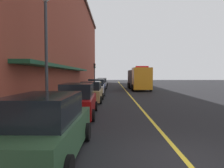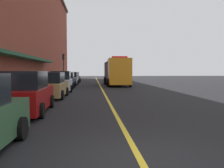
% 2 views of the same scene
% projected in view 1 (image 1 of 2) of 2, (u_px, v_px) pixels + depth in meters
% --- Properties ---
extents(ground_plane, '(112.00, 112.00, 0.00)m').
position_uv_depth(ground_plane, '(124.00, 90.00, 30.25)').
color(ground_plane, black).
extents(sidewalk_left, '(2.40, 70.00, 0.15)m').
position_uv_depth(sidewalk_left, '(85.00, 90.00, 30.22)').
color(sidewalk_left, '#ADA8A0').
rests_on(sidewalk_left, ground).
extents(lane_center_stripe, '(0.16, 70.00, 0.01)m').
position_uv_depth(lane_center_stripe, '(124.00, 90.00, 30.25)').
color(lane_center_stripe, gold).
rests_on(lane_center_stripe, ground).
extents(brick_building_left, '(12.94, 64.00, 17.15)m').
position_uv_depth(brick_building_left, '(35.00, 33.00, 28.77)').
color(brick_building_left, brown).
rests_on(brick_building_left, ground).
extents(parked_car_0, '(2.17, 4.57, 1.85)m').
position_uv_depth(parked_car_0, '(46.00, 128.00, 5.59)').
color(parked_car_0, '#2D5133').
rests_on(parked_car_0, ground).
extents(parked_car_1, '(2.16, 4.64, 1.90)m').
position_uv_depth(parked_car_1, '(77.00, 101.00, 11.24)').
color(parked_car_1, maroon).
rests_on(parked_car_1, ground).
extents(parked_car_2, '(2.02, 4.30, 1.81)m').
position_uv_depth(parked_car_2, '(91.00, 92.00, 17.18)').
color(parked_car_2, '#A5844C').
rests_on(parked_car_2, ground).
extents(parked_car_3, '(2.24, 4.87, 1.89)m').
position_uv_depth(parked_car_3, '(95.00, 88.00, 22.85)').
color(parked_car_3, silver).
rests_on(parked_car_3, ground).
extents(parked_car_4, '(1.98, 4.20, 1.72)m').
position_uv_depth(parked_car_4, '(98.00, 86.00, 28.25)').
color(parked_car_4, navy).
rests_on(parked_car_4, ground).
extents(parked_car_5, '(2.11, 4.75, 1.74)m').
position_uv_depth(parked_car_5, '(100.00, 84.00, 33.86)').
color(parked_car_5, silver).
rests_on(parked_car_5, ground).
extents(parked_car_6, '(2.09, 4.27, 1.73)m').
position_uv_depth(parked_car_6, '(101.00, 82.00, 39.37)').
color(parked_car_6, black).
rests_on(parked_car_6, ground).
extents(utility_truck, '(2.98, 9.46, 3.62)m').
position_uv_depth(utility_truck, '(137.00, 79.00, 31.18)').
color(utility_truck, orange).
rests_on(utility_truck, ground).
extents(parking_meter_0, '(0.14, 0.18, 1.33)m').
position_uv_depth(parking_meter_0, '(91.00, 83.00, 31.85)').
color(parking_meter_0, '#4C4C51').
rests_on(parking_meter_0, sidewalk_left).
extents(parking_meter_1, '(0.14, 0.18, 1.33)m').
position_uv_depth(parking_meter_1, '(42.00, 103.00, 9.19)').
color(parking_meter_1, '#4C4C51').
rests_on(parking_meter_1, sidewalk_left).
extents(street_lamp_left, '(0.44, 0.44, 6.94)m').
position_uv_depth(street_lamp_left, '(45.00, 41.00, 11.41)').
color(street_lamp_left, '#33383D').
rests_on(street_lamp_left, sidewalk_left).
extents(traffic_light_near, '(0.38, 0.36, 4.30)m').
position_uv_depth(traffic_light_near, '(94.00, 70.00, 35.82)').
color(traffic_light_near, '#232326').
rests_on(traffic_light_near, sidewalk_left).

